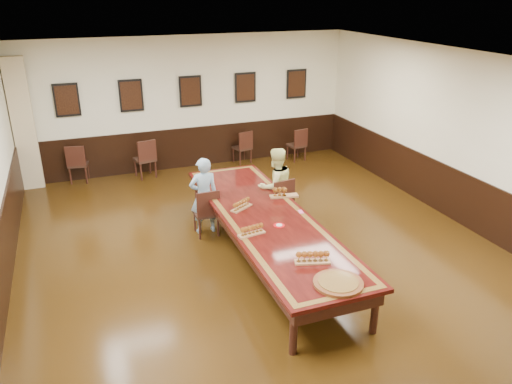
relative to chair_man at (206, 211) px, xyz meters
name	(u,v)px	position (x,y,z in m)	size (l,w,h in m)	color
floor	(266,258)	(0.70, -1.21, -0.46)	(8.00, 10.00, 0.02)	black
ceiling	(268,63)	(0.70, -1.21, 2.76)	(8.00, 10.00, 0.02)	white
wall_back	(190,103)	(0.70, 3.80, 1.15)	(8.00, 0.02, 3.20)	beige
wall_right	(471,142)	(4.71, -1.21, 1.15)	(0.02, 10.00, 3.20)	beige
chair_man	(206,211)	(0.00, 0.00, 0.00)	(0.42, 0.46, 0.90)	black
chair_woman	(278,201)	(1.39, -0.08, 0.02)	(0.45, 0.49, 0.95)	black
spare_chair_a	(78,163)	(-2.05, 3.63, 0.01)	(0.43, 0.47, 0.91)	black
spare_chair_b	(145,158)	(-0.56, 3.40, 0.02)	(0.44, 0.48, 0.94)	black
spare_chair_c	(242,147)	(1.95, 3.57, -0.02)	(0.40, 0.44, 0.86)	black
spare_chair_d	(297,144)	(3.34, 3.26, -0.02)	(0.40, 0.44, 0.86)	black
person_man	(204,196)	(0.00, 0.10, 0.27)	(0.53, 0.35, 1.44)	teal
person_woman	(276,186)	(1.38, 0.02, 0.29)	(0.74, 0.57, 1.49)	#F7FA9C
pink_phone	(301,212)	(1.30, -1.23, 0.31)	(0.07, 0.14, 0.01)	#F6529C
curtain	(23,125)	(-3.05, 3.61, 1.00)	(0.45, 0.18, 2.90)	#CCB68C
wainscoting	(267,231)	(0.70, -1.21, 0.05)	(8.00, 10.00, 1.00)	black
conference_table	(267,225)	(0.70, -1.21, 0.16)	(1.40, 5.00, 0.76)	black
posters	(190,91)	(0.70, 3.73, 1.45)	(6.14, 0.04, 0.74)	black
flight_a	(241,205)	(0.43, -0.75, 0.37)	(0.43, 0.34, 0.16)	#95673E
flight_b	(282,193)	(1.28, -0.53, 0.39)	(0.52, 0.24, 0.19)	#95673E
flight_c	(252,230)	(0.26, -1.71, 0.37)	(0.44, 0.19, 0.16)	#95673E
flight_d	(313,258)	(0.74, -2.78, 0.38)	(0.50, 0.28, 0.18)	#95673E
red_plate_grp	(279,226)	(0.76, -1.59, 0.31)	(0.18, 0.18, 0.02)	red
carved_platter	(338,283)	(0.80, -3.37, 0.32)	(0.66, 0.66, 0.05)	#512610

